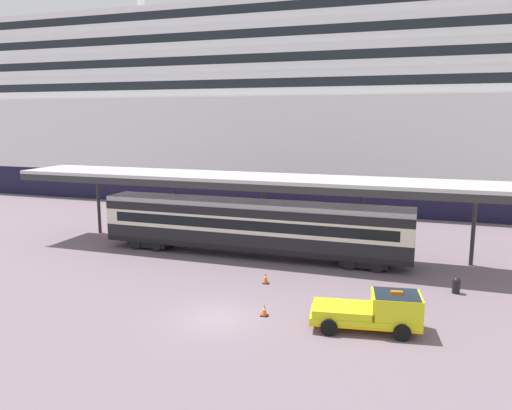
{
  "coord_description": "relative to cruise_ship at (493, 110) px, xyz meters",
  "views": [
    {
      "loc": [
        9.55,
        -22.1,
        10.19
      ],
      "look_at": [
        -0.64,
        8.02,
        4.5
      ],
      "focal_mm": 34.92,
      "sensor_mm": 36.0,
      "label": 1
    }
  ],
  "objects": [
    {
      "name": "cruise_ship",
      "position": [
        0.0,
        0.0,
        0.0
      ],
      "size": [
        167.55,
        27.73,
        33.81
      ],
      "color": "black",
      "rests_on": "ground"
    },
    {
      "name": "quay_bollard",
      "position": [
        -5.21,
        -35.46,
        -10.34
      ],
      "size": [
        0.48,
        0.48,
        0.96
      ],
      "color": "black",
      "rests_on": "ground"
    },
    {
      "name": "ground_plane",
      "position": [
        -16.95,
        -43.33,
        -10.85
      ],
      "size": [
        400.0,
        400.0,
        0.0
      ],
      "primitive_type": "plane",
      "color": "slate"
    },
    {
      "name": "traffic_cone_mid",
      "position": [
        -16.25,
        -37.4,
        -10.5
      ],
      "size": [
        0.36,
        0.36,
        0.72
      ],
      "color": "black",
      "rests_on": "ground"
    },
    {
      "name": "traffic_cone_far",
      "position": [
        -9.02,
        -38.76,
        -10.56
      ],
      "size": [
        0.36,
        0.36,
        0.59
      ],
      "color": "black",
      "rests_on": "ground"
    },
    {
      "name": "service_truck",
      "position": [
        -9.19,
        -42.15,
        -9.86
      ],
      "size": [
        5.45,
        2.85,
        2.02
      ],
      "color": "yellow",
      "rests_on": "ground"
    },
    {
      "name": "train_carriage",
      "position": [
        -19.08,
        -31.88,
        -8.54
      ],
      "size": [
        22.87,
        2.81,
        4.11
      ],
      "color": "black",
      "rests_on": "ground"
    },
    {
      "name": "platform_canopy",
      "position": [
        -19.08,
        -31.45,
        -5.23
      ],
      "size": [
        37.88,
        5.14,
        5.9
      ],
      "color": "#BCBCBC",
      "rests_on": "ground"
    },
    {
      "name": "traffic_cone_near",
      "position": [
        -14.79,
        -42.24,
        -10.55
      ],
      "size": [
        0.36,
        0.36,
        0.62
      ],
      "color": "black",
      "rests_on": "ground"
    }
  ]
}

